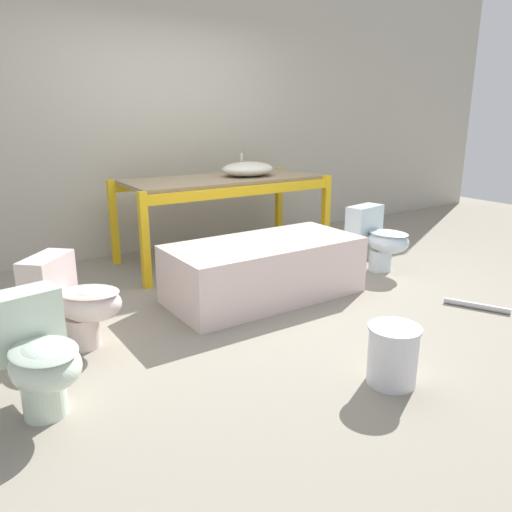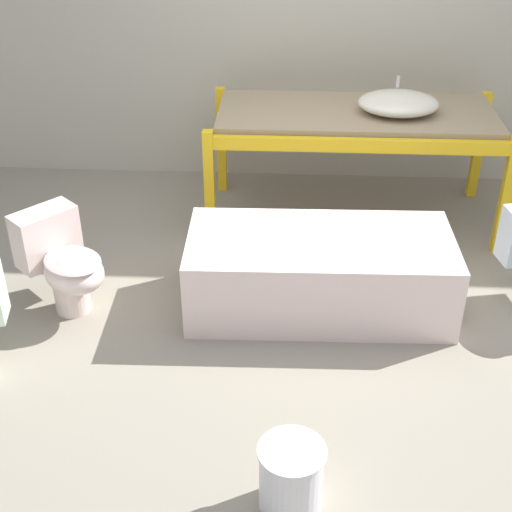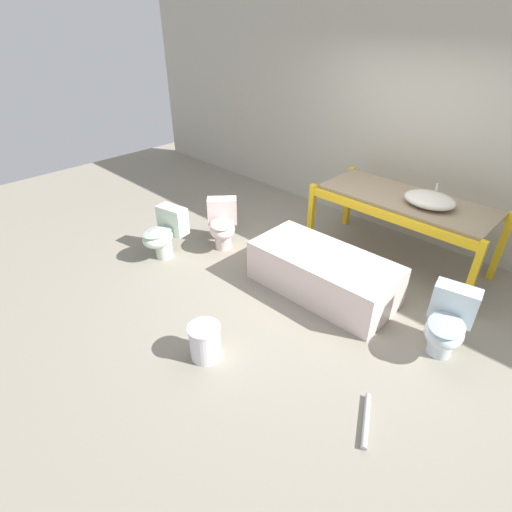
{
  "view_description": "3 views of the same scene",
  "coord_description": "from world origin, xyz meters",
  "views": [
    {
      "loc": [
        -2.1,
        -3.38,
        1.52
      ],
      "look_at": [
        -0.26,
        -0.51,
        0.52
      ],
      "focal_mm": 35.0,
      "sensor_mm": 36.0,
      "label": 1
    },
    {
      "loc": [
        -0.09,
        -3.78,
        2.64
      ],
      "look_at": [
        -0.27,
        -0.48,
        0.6
      ],
      "focal_mm": 50.0,
      "sensor_mm": 36.0,
      "label": 2
    },
    {
      "loc": [
        2.14,
        -3.2,
        2.74
      ],
      "look_at": [
        -0.43,
        -0.59,
        0.46
      ],
      "focal_mm": 28.0,
      "sensor_mm": 36.0,
      "label": 3
    }
  ],
  "objects": [
    {
      "name": "toilet_far",
      "position": [
        -1.46,
        -0.17,
        0.33
      ],
      "size": [
        0.67,
        0.66,
        0.62
      ],
      "rotation": [
        0.0,
        0.0,
        0.83
      ],
      "color": "silver",
      "rests_on": "ground_plane"
    },
    {
      "name": "sink_basin",
      "position": [
        0.65,
        1.07,
        0.94
      ],
      "size": [
        0.57,
        0.45,
        0.23
      ],
      "color": "silver",
      "rests_on": "shelving_rack"
    },
    {
      "name": "shelving_rack",
      "position": [
        0.37,
        1.12,
        0.76
      ],
      "size": [
        2.11,
        0.95,
        0.86
      ],
      "color": "yellow",
      "rests_on": "ground_plane"
    },
    {
      "name": "bathtub_main",
      "position": [
        0.1,
        -0.07,
        0.28
      ],
      "size": [
        1.63,
        0.79,
        0.49
      ],
      "rotation": [
        0.0,
        0.0,
        0.02
      ],
      "color": "silver",
      "rests_on": "ground_plane"
    },
    {
      "name": "bucket_white",
      "position": [
        -0.05,
        -1.63,
        0.18
      ],
      "size": [
        0.3,
        0.3,
        0.35
      ],
      "color": "silver",
      "rests_on": "ground_plane"
    },
    {
      "name": "ground_plane",
      "position": [
        0.0,
        0.0,
        0.0
      ],
      "size": [
        12.0,
        12.0,
        0.0
      ],
      "primitive_type": "plane",
      "color": "gray"
    }
  ]
}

